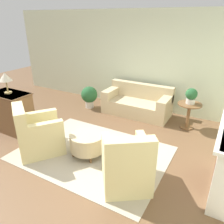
{
  "coord_description": "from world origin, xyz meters",
  "views": [
    {
      "loc": [
        2.22,
        -3.1,
        2.58
      ],
      "look_at": [
        0.15,
        0.55,
        0.75
      ],
      "focal_mm": 35.0,
      "sensor_mm": 36.0,
      "label": 1
    }
  ],
  "objects_px": {
    "side_table": "(189,111)",
    "potted_plant_on_side_table": "(191,95)",
    "couch": "(137,104)",
    "armchair_left": "(37,135)",
    "table_lamp": "(5,78)",
    "armchair_right": "(126,165)",
    "potted_plant_floor": "(89,96)",
    "ottoman_table": "(87,142)",
    "dresser": "(12,112)"
  },
  "relations": [
    {
      "from": "potted_plant_on_side_table",
      "to": "dresser",
      "type": "bearing_deg",
      "value": -148.63
    },
    {
      "from": "armchair_left",
      "to": "armchair_right",
      "type": "distance_m",
      "value": 2.01
    },
    {
      "from": "potted_plant_floor",
      "to": "table_lamp",
      "type": "relative_size",
      "value": 1.4
    },
    {
      "from": "armchair_left",
      "to": "ottoman_table",
      "type": "distance_m",
      "value": 1.04
    },
    {
      "from": "armchair_left",
      "to": "armchair_right",
      "type": "bearing_deg",
      "value": 0.0
    },
    {
      "from": "potted_plant_on_side_table",
      "to": "table_lamp",
      "type": "height_order",
      "value": "table_lamp"
    },
    {
      "from": "armchair_right",
      "to": "potted_plant_floor",
      "type": "bearing_deg",
      "value": 134.65
    },
    {
      "from": "couch",
      "to": "potted_plant_floor",
      "type": "height_order",
      "value": "couch"
    },
    {
      "from": "couch",
      "to": "potted_plant_on_side_table",
      "type": "relative_size",
      "value": 4.87
    },
    {
      "from": "armchair_left",
      "to": "table_lamp",
      "type": "distance_m",
      "value": 1.58
    },
    {
      "from": "couch",
      "to": "armchair_left",
      "type": "height_order",
      "value": "armchair_left"
    },
    {
      "from": "table_lamp",
      "to": "armchair_right",
      "type": "bearing_deg",
      "value": -6.61
    },
    {
      "from": "side_table",
      "to": "potted_plant_on_side_table",
      "type": "bearing_deg",
      "value": 0.0
    },
    {
      "from": "armchair_left",
      "to": "potted_plant_on_side_table",
      "type": "xyz_separation_m",
      "value": [
        2.44,
        2.6,
        0.47
      ]
    },
    {
      "from": "ottoman_table",
      "to": "side_table",
      "type": "xyz_separation_m",
      "value": [
        1.49,
        2.19,
        0.15
      ]
    },
    {
      "from": "table_lamp",
      "to": "potted_plant_on_side_table",
      "type": "bearing_deg",
      "value": 31.37
    },
    {
      "from": "dresser",
      "to": "potted_plant_floor",
      "type": "height_order",
      "value": "dresser"
    },
    {
      "from": "ottoman_table",
      "to": "armchair_left",
      "type": "bearing_deg",
      "value": -156.41
    },
    {
      "from": "side_table",
      "to": "potted_plant_floor",
      "type": "height_order",
      "value": "potted_plant_floor"
    },
    {
      "from": "side_table",
      "to": "potted_plant_floor",
      "type": "relative_size",
      "value": 0.99
    },
    {
      "from": "armchair_left",
      "to": "potted_plant_floor",
      "type": "distance_m",
      "value": 2.56
    },
    {
      "from": "couch",
      "to": "table_lamp",
      "type": "bearing_deg",
      "value": -132.13
    },
    {
      "from": "armchair_left",
      "to": "ottoman_table",
      "type": "bearing_deg",
      "value": 23.59
    },
    {
      "from": "potted_plant_floor",
      "to": "couch",
      "type": "bearing_deg",
      "value": 11.29
    },
    {
      "from": "couch",
      "to": "side_table",
      "type": "xyz_separation_m",
      "value": [
        1.46,
        -0.2,
        0.14
      ]
    },
    {
      "from": "potted_plant_on_side_table",
      "to": "ottoman_table",
      "type": "bearing_deg",
      "value": -124.3
    },
    {
      "from": "ottoman_table",
      "to": "potted_plant_floor",
      "type": "relative_size",
      "value": 1.05
    },
    {
      "from": "ottoman_table",
      "to": "potted_plant_on_side_table",
      "type": "relative_size",
      "value": 1.82
    },
    {
      "from": "side_table",
      "to": "table_lamp",
      "type": "distance_m",
      "value": 4.37
    },
    {
      "from": "potted_plant_on_side_table",
      "to": "armchair_left",
      "type": "bearing_deg",
      "value": -133.16
    },
    {
      "from": "couch",
      "to": "dresser",
      "type": "relative_size",
      "value": 1.91
    },
    {
      "from": "potted_plant_on_side_table",
      "to": "table_lamp",
      "type": "xyz_separation_m",
      "value": [
        -3.66,
        -2.23,
        0.47
      ]
    },
    {
      "from": "potted_plant_floor",
      "to": "side_table",
      "type": "bearing_deg",
      "value": 1.73
    },
    {
      "from": "armchair_right",
      "to": "potted_plant_on_side_table",
      "type": "relative_size",
      "value": 2.91
    },
    {
      "from": "ottoman_table",
      "to": "potted_plant_on_side_table",
      "type": "height_order",
      "value": "potted_plant_on_side_table"
    },
    {
      "from": "armchair_left",
      "to": "ottoman_table",
      "type": "xyz_separation_m",
      "value": [
        0.95,
        0.41,
        -0.09
      ]
    },
    {
      "from": "armchair_right",
      "to": "potted_plant_floor",
      "type": "distance_m",
      "value": 3.54
    },
    {
      "from": "armchair_left",
      "to": "table_lamp",
      "type": "relative_size",
      "value": 2.35
    },
    {
      "from": "armchair_left",
      "to": "armchair_right",
      "type": "relative_size",
      "value": 1.0
    },
    {
      "from": "ottoman_table",
      "to": "table_lamp",
      "type": "relative_size",
      "value": 1.47
    },
    {
      "from": "couch",
      "to": "potted_plant_floor",
      "type": "distance_m",
      "value": 1.49
    },
    {
      "from": "armchair_right",
      "to": "potted_plant_on_side_table",
      "type": "distance_m",
      "value": 2.68
    },
    {
      "from": "dresser",
      "to": "armchair_right",
      "type": "bearing_deg",
      "value": -6.61
    },
    {
      "from": "potted_plant_on_side_table",
      "to": "side_table",
      "type": "bearing_deg",
      "value": 180.0
    },
    {
      "from": "armchair_right",
      "to": "table_lamp",
      "type": "bearing_deg",
      "value": 173.39
    },
    {
      "from": "potted_plant_on_side_table",
      "to": "table_lamp",
      "type": "relative_size",
      "value": 0.81
    },
    {
      "from": "armchair_left",
      "to": "side_table",
      "type": "distance_m",
      "value": 3.57
    },
    {
      "from": "couch",
      "to": "armchair_left",
      "type": "relative_size",
      "value": 1.68
    },
    {
      "from": "ottoman_table",
      "to": "table_lamp",
      "type": "height_order",
      "value": "table_lamp"
    },
    {
      "from": "armchair_right",
      "to": "potted_plant_floor",
      "type": "height_order",
      "value": "armchair_right"
    }
  ]
}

